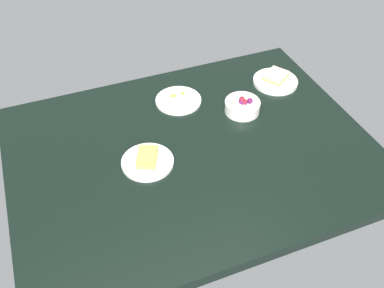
# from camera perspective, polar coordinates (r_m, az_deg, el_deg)

# --- Properties ---
(dining_table) EXTENTS (1.25, 0.95, 0.04)m
(dining_table) POSITION_cam_1_polar(r_m,az_deg,el_deg) (1.54, 0.00, -1.09)
(dining_table) COLOR black
(dining_table) RESTS_ON ground
(plate_cheese) EXTENTS (0.18, 0.18, 0.05)m
(plate_cheese) POSITION_cam_1_polar(r_m,az_deg,el_deg) (1.47, -5.82, -2.16)
(plate_cheese) COLOR white
(plate_cheese) RESTS_ON dining_table
(plate_eggs) EXTENTS (0.18, 0.18, 0.05)m
(plate_eggs) POSITION_cam_1_polar(r_m,az_deg,el_deg) (1.72, -1.82, 5.80)
(plate_eggs) COLOR white
(plate_eggs) RESTS_ON dining_table
(bowl_berries) EXTENTS (0.14, 0.14, 0.06)m
(bowl_berries) POSITION_cam_1_polar(r_m,az_deg,el_deg) (1.68, 6.58, 4.98)
(bowl_berries) COLOR white
(bowl_berries) RESTS_ON dining_table
(plate_sandwich) EXTENTS (0.18, 0.18, 0.05)m
(plate_sandwich) POSITION_cam_1_polar(r_m,az_deg,el_deg) (1.85, 10.82, 8.19)
(plate_sandwich) COLOR white
(plate_sandwich) RESTS_ON dining_table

